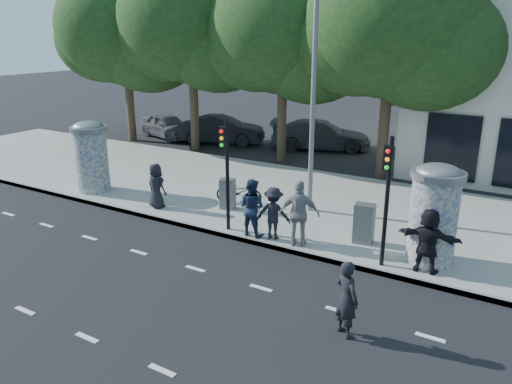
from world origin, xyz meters
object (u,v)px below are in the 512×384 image
Objects in this scene: traffic_pole_near at (226,164)px; bicycle at (239,192)px; ped_a at (156,186)px; ped_e at (299,214)px; man_road at (347,299)px; car_mid at (222,130)px; ped_d at (273,213)px; car_left at (167,126)px; traffic_pole_far at (387,189)px; cabinet_left at (228,194)px; ad_column_left at (91,155)px; ped_f at (428,240)px; cabinet_right at (364,224)px; ad_column_right at (434,212)px; street_lamp at (313,70)px; car_right at (321,135)px; ped_c at (251,207)px.

traffic_pole_near is 2.95m from bicycle.
ped_a is 5.63m from ped_e.
car_mid is (-12.63, 13.82, -0.06)m from man_road.
ped_d reaches higher than ped_a.
man_road is 21.13m from car_left.
traffic_pole_far is 6.29m from cabinet_left.
traffic_pole_near reaches higher than ped_d.
ad_column_left reaches higher than ped_f.
ped_d is 13.89m from car_mid.
man_road is (0.25, -3.17, -1.41)m from traffic_pole_far.
cabinet_right is 0.28× the size of car_left.
ad_column_right is (12.40, 0.20, 0.00)m from ad_column_left.
ped_a is 1.34× the size of cabinet_right.
street_lamp is at bearing 140.12° from traffic_pole_far.
ad_column_right is at bearing 175.33° from ped_e.
bicycle is at bearing 169.01° from ad_column_right.
street_lamp is at bearing -152.55° from car_mid.
car_right is at bearing -33.72° from man_road.
street_lamp is at bearing 140.45° from cabinet_right.
ped_a is at bearing -178.39° from car_mid.
man_road is (3.53, -3.32, -0.11)m from ped_d.
traffic_pole_far reaches higher than car_left.
cabinet_right is at bearing 171.29° from ad_column_right.
ped_d is at bearing 177.41° from traffic_pole_far.
car_left reaches higher than bicycle.
car_mid is (-9.97, 10.59, -0.34)m from ped_e.
street_lamp is at bearing -100.55° from ped_d.
ad_column_right reaches higher than car_right.
ped_d is 3.30m from bicycle.
ped_d is 0.95× the size of man_road.
car_right is (4.25, 11.55, -0.78)m from ad_column_left.
cabinet_right is (7.11, 0.75, -0.20)m from ped_a.
ped_d reaches higher than bicycle.
ped_c is at bearing 3.92° from traffic_pole_near.
traffic_pole_near is 2.01× the size of ped_f.
ad_column_right is at bearing -85.53° from ped_f.
bicycle is (-5.81, 2.23, -1.64)m from traffic_pole_far.
car_mid is at bearing 106.55° from cabinet_left.
ad_column_left is 7.48m from ped_c.
ped_a is at bearing -123.20° from car_left.
bicycle is 0.62m from cabinet_left.
cabinet_left is at bearing 9.37° from ad_column_left.
bicycle is at bearing -165.74° from street_lamp.
traffic_pole_near is 2.94× the size of cabinet_right.
street_lamp reaches higher than man_road.
man_road is at bearing -85.42° from traffic_pole_far.
street_lamp reaches higher than traffic_pole_near.
ped_d is at bearing -169.93° from ad_column_right.
street_lamp reaches higher than ped_d.
ped_f is at bearing -85.40° from ad_column_right.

